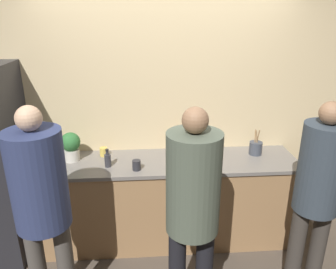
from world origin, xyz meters
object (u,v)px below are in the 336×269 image
object	(u,v)px
utensil_crock	(256,148)
cup_yellow	(104,152)
person_center	(193,202)
person_right	(318,188)
fruit_bowl	(185,148)
cup_black	(137,165)
potted_plant	(71,146)
person_left	(41,197)
bottle_red	(210,156)
bottle_dark	(108,160)

from	to	relation	value
utensil_crock	cup_yellow	size ratio (longest dim) A/B	3.00
person_center	person_right	distance (m)	1.03
fruit_bowl	cup_black	size ratio (longest dim) A/B	3.09
cup_black	potted_plant	distance (m)	0.69
person_left	fruit_bowl	xyz separation A→B (m)	(1.15, 1.04, -0.10)
cup_black	person_left	bearing A→B (deg)	-134.87
utensil_crock	potted_plant	xyz separation A→B (m)	(-1.84, -0.01, 0.08)
bottle_red	potted_plant	bearing A→B (deg)	171.80
person_center	fruit_bowl	distance (m)	1.18
cup_black	potted_plant	size ratio (longest dim) A/B	0.33
person_right	potted_plant	bearing A→B (deg)	157.21
person_left	fruit_bowl	bearing A→B (deg)	42.07
person_center	cup_black	bearing A→B (deg)	116.73
bottle_red	person_right	bearing A→B (deg)	-43.13
utensil_crock	cup_black	size ratio (longest dim) A/B	2.79
utensil_crock	potted_plant	bearing A→B (deg)	-179.72
bottle_red	bottle_dark	size ratio (longest dim) A/B	1.24
person_right	potted_plant	xyz separation A→B (m)	(-2.04, 0.86, 0.06)
utensil_crock	person_center	bearing A→B (deg)	-126.94
utensil_crock	potted_plant	size ratio (longest dim) A/B	0.92
person_right	utensil_crock	size ratio (longest dim) A/B	6.38
bottle_dark	potted_plant	bearing A→B (deg)	154.98
person_center	cup_yellow	xyz separation A→B (m)	(-0.74, 1.14, -0.10)
bottle_dark	person_left	bearing A→B (deg)	-117.39
person_left	person_right	bearing A→B (deg)	1.76
person_left	potted_plant	distance (m)	0.92
bottle_dark	cup_yellow	distance (m)	0.26
potted_plant	bottle_dark	bearing A→B (deg)	-25.02
fruit_bowl	potted_plant	xyz separation A→B (m)	(-1.13, -0.12, 0.11)
person_right	cup_black	size ratio (longest dim) A/B	17.83
bottle_dark	cup_black	distance (m)	0.29
person_center	potted_plant	bearing A→B (deg)	134.41
person_center	bottle_dark	distance (m)	1.12
person_right	cup_yellow	xyz separation A→B (m)	(-1.75, 0.94, -0.05)
person_center	potted_plant	world-z (taller)	person_center
person_left	bottle_red	world-z (taller)	person_left
utensil_crock	cup_black	distance (m)	1.24
fruit_bowl	utensil_crock	world-z (taller)	utensil_crock
cup_black	potted_plant	xyz separation A→B (m)	(-0.64, 0.26, 0.11)
person_center	fruit_bowl	xyz separation A→B (m)	(0.09, 1.18, -0.10)
fruit_bowl	bottle_dark	distance (m)	0.81
person_left	person_center	world-z (taller)	person_center
bottle_dark	person_center	bearing A→B (deg)	-52.87
utensil_crock	cup_yellow	world-z (taller)	utensil_crock
bottle_red	cup_black	xyz separation A→B (m)	(-0.70, -0.07, -0.04)
person_left	potted_plant	xyz separation A→B (m)	(0.02, 0.92, 0.01)
utensil_crock	cup_yellow	distance (m)	1.55
person_left	cup_yellow	xyz separation A→B (m)	(0.32, 1.00, -0.10)
person_center	utensil_crock	xyz separation A→B (m)	(0.80, 1.07, -0.07)
cup_yellow	person_left	bearing A→B (deg)	-107.80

